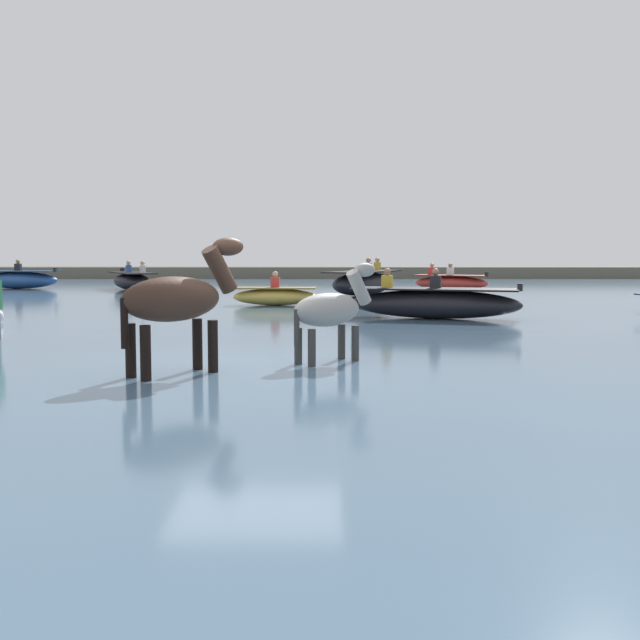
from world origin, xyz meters
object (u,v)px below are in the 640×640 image
object	(u,v)px
boat_distant_east	(366,283)
boat_mid_channel	(454,283)
horse_trailing_grey	(333,312)
boat_distant_west	(135,281)
horse_lead_dark_bay	(180,303)
channel_buoy	(0,316)
boat_near_port	(437,303)
boat_far_offshore	(21,280)
boat_far_inshore	(278,296)

from	to	relation	value
boat_distant_east	boat_mid_channel	bearing A→B (deg)	42.77
horse_trailing_grey	boat_distant_west	xyz separation A→B (m)	(-7.86, 21.23, -0.37)
horse_lead_dark_bay	channel_buoy	bearing A→B (deg)	125.51
boat_near_port	boat_far_offshore	bearing A→B (deg)	136.36
channel_buoy	boat_far_offshore	bearing A→B (deg)	108.88
boat_near_port	boat_distant_west	xyz separation A→B (m)	(-10.48, 13.62, -0.00)
boat_distant_west	boat_far_inshore	bearing A→B (deg)	-54.75
horse_lead_dark_bay	boat_distant_east	bearing A→B (deg)	79.41
boat_far_inshore	boat_distant_west	bearing A→B (deg)	125.25
horse_lead_dark_bay	boat_far_inshore	xyz separation A→B (m)	(0.56, 13.40, -0.69)
boat_far_inshore	boat_far_offshore	bearing A→B (deg)	138.21
boat_distant_east	boat_far_inshore	bearing A→B (deg)	-119.29
horse_trailing_grey	boat_far_offshore	world-z (taller)	horse_trailing_grey
boat_far_offshore	boat_far_inshore	xyz separation A→B (m)	(11.54, -10.32, -0.11)
boat_near_port	boat_far_inshore	bearing A→B (deg)	131.71
boat_distant_east	channel_buoy	xyz separation A→B (m)	(-8.98, -10.87, -0.29)
boat_distant_east	horse_lead_dark_bay	bearing A→B (deg)	-100.59
boat_mid_channel	channel_buoy	xyz separation A→B (m)	(-12.73, -14.33, -0.17)
boat_far_offshore	boat_far_inshore	size ratio (longest dim) A/B	1.44
horse_trailing_grey	boat_far_inshore	size ratio (longest dim) A/B	0.68
boat_distant_west	boat_mid_channel	bearing A→B (deg)	-1.52
boat_mid_channel	boat_far_offshore	world-z (taller)	boat_far_offshore
boat_distant_west	boat_far_offshore	bearing A→B (deg)	165.78
horse_trailing_grey	boat_distant_east	size ratio (longest dim) A/B	0.41
horse_trailing_grey	boat_mid_channel	distance (m)	21.52
boat_mid_channel	boat_far_inshore	distance (m)	10.92
boat_mid_channel	boat_distant_west	xyz separation A→B (m)	(-13.02, 0.35, 0.05)
horse_lead_dark_bay	boat_distant_west	bearing A→B (deg)	104.52
horse_trailing_grey	boat_distant_east	bearing A→B (deg)	85.36
boat_far_inshore	boat_distant_east	bearing A→B (deg)	60.71
horse_lead_dark_bay	channel_buoy	xyz separation A→B (m)	(-5.51, 7.72, -0.81)
boat_distant_west	boat_near_port	bearing A→B (deg)	-52.43
boat_near_port	boat_distant_east	bearing A→B (deg)	97.01
horse_lead_dark_bay	boat_near_port	bearing A→B (deg)	61.91
boat_distant_west	boat_far_inshore	size ratio (longest dim) A/B	1.55
boat_distant_east	boat_far_offshore	bearing A→B (deg)	160.48
horse_lead_dark_bay	boat_distant_east	distance (m)	18.92
horse_trailing_grey	boat_distant_east	distance (m)	17.48
boat_mid_channel	channel_buoy	bearing A→B (deg)	-131.61
boat_far_offshore	boat_distant_east	bearing A→B (deg)	-19.52
horse_lead_dark_bay	boat_mid_channel	bearing A→B (deg)	71.87
horse_trailing_grey	boat_distant_west	bearing A→B (deg)	110.32
channel_buoy	boat_far_inshore	bearing A→B (deg)	43.09
boat_far_inshore	horse_lead_dark_bay	bearing A→B (deg)	-92.41
boat_distant_west	channel_buoy	bearing A→B (deg)	-88.86
boat_mid_channel	boat_far_offshore	size ratio (longest dim) A/B	0.86
boat_distant_west	horse_trailing_grey	bearing A→B (deg)	-69.68
boat_far_offshore	boat_mid_channel	bearing A→B (deg)	-5.21
boat_far_inshore	boat_near_port	bearing A→B (deg)	-48.29
boat_distant_east	horse_trailing_grey	bearing A→B (deg)	-94.64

